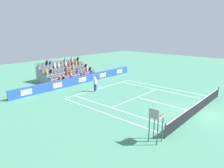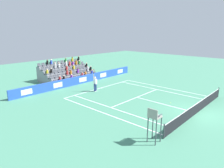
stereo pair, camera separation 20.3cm
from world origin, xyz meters
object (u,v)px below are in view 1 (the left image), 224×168
tennis_net (198,107)px  loose_tennis_ball (171,103)px  tennis_player (95,83)px  umpire_chair (156,120)px

tennis_net → loose_tennis_ball: size_ratio=176.03×
tennis_net → tennis_player: bearing=-82.6°
tennis_player → tennis_net: bearing=97.4°
loose_tennis_ball → tennis_player: bearing=-75.4°
tennis_net → tennis_player: (1.47, -11.35, 0.50)m
tennis_net → tennis_player: size_ratio=4.19×
umpire_chair → tennis_net: bearing=177.6°
umpire_chair → loose_tennis_ball: size_ratio=34.41×
loose_tennis_ball → tennis_net: bearing=75.4°
tennis_player → loose_tennis_ball: size_ratio=41.97×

